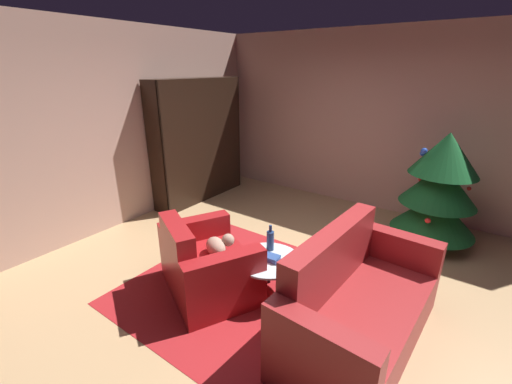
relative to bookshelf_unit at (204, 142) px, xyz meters
name	(u,v)px	position (x,y,z in m)	size (l,w,h in m)	color
ground_plane	(284,287)	(2.53, -1.48, -0.98)	(6.62, 6.62, 0.00)	tan
wall_back	(379,123)	(2.53, 1.27, 0.40)	(5.64, 0.06, 2.75)	tan
wall_left	(113,130)	(-0.26, -1.48, 0.40)	(0.06, 5.56, 2.75)	tan
area_rug	(263,297)	(2.44, -1.76, -0.97)	(2.70, 2.17, 0.01)	maroon
bookshelf_unit	(204,142)	(0.00, 0.00, 0.00)	(0.36, 1.79, 2.02)	black
armchair_red	(206,265)	(1.90, -1.99, -0.68)	(1.27, 1.16, 0.82)	maroon
couch_red	(357,306)	(3.37, -1.73, -0.66)	(0.90, 1.74, 0.94)	maroon
coffee_table	(268,262)	(2.45, -1.67, -0.61)	(0.66, 0.66, 0.41)	black
book_stack_on_table	(271,258)	(2.48, -1.68, -0.54)	(0.20, 0.13, 0.05)	#3D4780
bottle_on_table	(270,240)	(2.36, -1.51, -0.46)	(0.08, 0.08, 0.28)	navy
decorated_tree	(439,189)	(3.59, 0.46, -0.22)	(1.01, 1.01, 1.46)	brown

